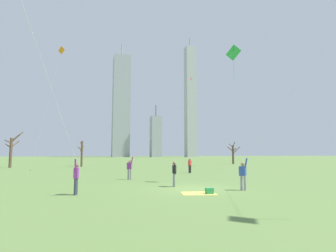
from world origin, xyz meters
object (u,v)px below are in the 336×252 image
at_px(bystander_watching_nearby, 190,165).
at_px(distant_kite_drifting_left_orange, 59,60).
at_px(kite_flyer_midfield_right_purple, 279,120).
at_px(bare_tree_far_right_edge, 12,150).
at_px(picnic_spot, 205,192).
at_px(bare_tree_right_of_center, 233,153).
at_px(bare_tree_center, 82,153).
at_px(bystander_far_off_by_trees, 174,173).
at_px(kite_flyer_far_back_green, 147,148).
at_px(distant_kite_low_near_trees_pink, 191,89).
at_px(kite_flyer_midfield_left_red, 56,118).

bearing_deg(bystander_watching_nearby, distant_kite_drifting_left_orange, 151.74).
height_order(kite_flyer_midfield_right_purple, distant_kite_drifting_left_orange, kite_flyer_midfield_right_purple).
distance_m(bystander_watching_nearby, bare_tree_far_right_edge, 28.31).
bearing_deg(picnic_spot, bare_tree_right_of_center, 59.22).
bearing_deg(bare_tree_center, bystander_far_off_by_trees, -76.52).
height_order(bystander_watching_nearby, bare_tree_far_right_edge, bare_tree_far_right_edge).
bearing_deg(bystander_far_off_by_trees, kite_flyer_midfield_right_purple, -44.63).
xyz_separation_m(kite_flyer_far_back_green, distant_kite_low_near_trees_pink, (12.67, 23.79, 11.30)).
bearing_deg(bare_tree_far_right_edge, bare_tree_center, 4.50).
xyz_separation_m(kite_flyer_midfield_right_purple, distant_kite_low_near_trees_pink, (7.20, 33.20, 9.91)).
height_order(picnic_spot, bare_tree_center, bare_tree_center).
bearing_deg(bare_tree_right_of_center, bystander_watching_nearby, -128.42).
xyz_separation_m(bystander_far_off_by_trees, distant_kite_low_near_trees_pink, (11.80, 28.65, 12.93)).
relative_size(bystander_watching_nearby, bare_tree_center, 0.39).
distance_m(distant_kite_drifting_left_orange, picnic_spot, 28.66).
bearing_deg(bare_tree_right_of_center, distant_kite_low_near_trees_pink, -157.49).
xyz_separation_m(bystander_far_off_by_trees, bare_tree_far_right_edge, (-17.15, 28.66, 1.79)).
distance_m(bystander_watching_nearby, bare_tree_center, 21.92).
bearing_deg(kite_flyer_far_back_green, bare_tree_center, 104.14).
xyz_separation_m(kite_flyer_midfield_left_red, bare_tree_center, (-0.33, 33.50, -1.47)).
relative_size(kite_flyer_far_back_green, bystander_watching_nearby, 6.50).
bearing_deg(kite_flyer_midfield_right_purple, bare_tree_far_right_edge, 123.24).
distance_m(kite_flyer_midfield_right_purple, bare_tree_far_right_edge, 39.72).
bearing_deg(bystander_watching_nearby, distant_kite_low_near_trees_pink, 68.98).
bearing_deg(kite_flyer_midfield_left_red, bare_tree_far_right_edge, 107.68).
relative_size(kite_flyer_midfield_left_red, bare_tree_right_of_center, 3.46).
bearing_deg(bystander_watching_nearby, kite_flyer_midfield_left_red, -127.70).
bearing_deg(kite_flyer_midfield_right_purple, bystander_far_off_by_trees, 135.37).
distance_m(kite_flyer_midfield_right_purple, bystander_far_off_by_trees, 7.14).
bearing_deg(distant_kite_drifting_left_orange, picnic_spot, -65.14).
relative_size(kite_flyer_far_back_green, bare_tree_far_right_edge, 1.90).
distance_m(bystander_watching_nearby, bare_tree_right_of_center, 27.78).
bearing_deg(bystander_far_off_by_trees, distant_kite_low_near_trees_pink, 67.61).
distance_m(kite_flyer_midfield_right_purple, bystander_watching_nearby, 16.13).
relative_size(bystander_far_off_by_trees, distant_kite_drifting_left_orange, 0.10).
bearing_deg(bare_tree_right_of_center, kite_flyer_midfield_right_purple, -115.31).
bearing_deg(distant_kite_drifting_left_orange, kite_flyer_midfield_right_purple, -58.89).
relative_size(kite_flyer_midfield_right_purple, bare_tree_right_of_center, 3.72).
distance_m(kite_flyer_midfield_left_red, bare_tree_right_of_center, 47.16).
height_order(bystander_far_off_by_trees, bare_tree_far_right_edge, bare_tree_far_right_edge).
xyz_separation_m(kite_flyer_midfield_right_purple, bare_tree_right_of_center, (17.77, 37.58, -1.76)).
bearing_deg(bystander_far_off_by_trees, bare_tree_center, 103.48).
bearing_deg(kite_flyer_far_back_green, bare_tree_right_of_center, 50.48).
relative_size(distant_kite_drifting_left_orange, bare_tree_center, 3.83).
bearing_deg(picnic_spot, kite_flyer_midfield_right_purple, -17.12).
relative_size(kite_flyer_midfield_left_red, kite_flyer_far_back_green, 1.50).
bearing_deg(kite_flyer_midfield_left_red, kite_flyer_far_back_green, 56.67).
xyz_separation_m(picnic_spot, bare_tree_right_of_center, (21.67, 36.38, 2.08)).
distance_m(bystander_watching_nearby, picnic_spot, 15.31).
height_order(kite_flyer_far_back_green, bystander_watching_nearby, kite_flyer_far_back_green).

